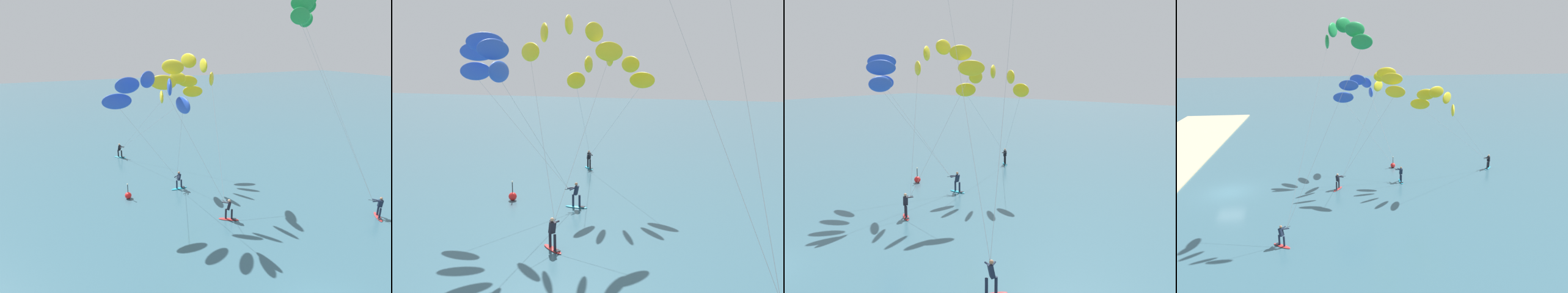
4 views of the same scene
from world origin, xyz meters
TOP-DOWN VIEW (x-y plane):
  - kitesurfer_nearshore at (-0.41, 15.47)m, footprint 6.13×6.94m
  - kitesurfer_mid_water at (-4.33, 13.34)m, footprint 7.36×7.02m
  - kitesurfer_downwind at (0.39, 20.68)m, footprint 7.87×10.55m
  - marker_buoy at (-5.39, 17.33)m, footprint 0.56×0.56m

SIDE VIEW (x-z plane):
  - marker_buoy at x=-5.39m, z-range -0.39..0.99m
  - kitesurfer_downwind at x=0.39m, z-range 3.47..13.63m
  - kitesurfer_mid_water at x=-4.33m, z-range 3.78..14.68m
  - kitesurfer_nearshore at x=-0.41m, z-range 4.28..16.21m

